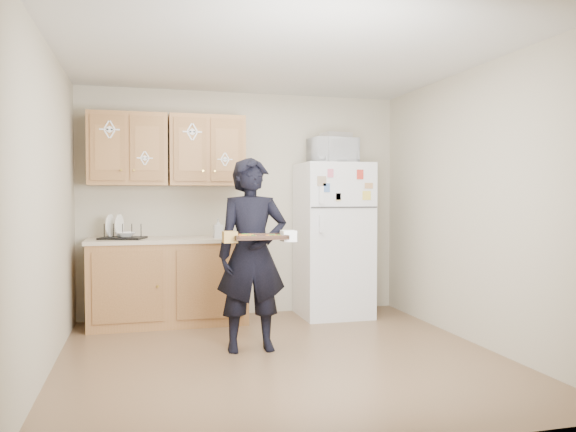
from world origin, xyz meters
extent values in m
plane|color=brown|center=(0.00, 0.00, 0.00)|extent=(3.60, 3.60, 0.00)
plane|color=silver|center=(0.00, 0.00, 2.50)|extent=(3.60, 3.60, 0.00)
cube|color=#B7AD94|center=(0.00, 1.80, 1.25)|extent=(3.60, 0.04, 2.50)
cube|color=#B7AD94|center=(0.00, -1.80, 1.25)|extent=(3.60, 0.04, 2.50)
cube|color=#B7AD94|center=(-1.80, 0.00, 1.25)|extent=(0.04, 3.60, 2.50)
cube|color=#B7AD94|center=(1.80, 0.00, 1.25)|extent=(0.04, 3.60, 2.50)
cube|color=white|center=(0.95, 1.43, 0.85)|extent=(0.75, 0.70, 1.70)
cube|color=olive|center=(-0.85, 1.48, 0.43)|extent=(1.60, 0.60, 0.86)
cube|color=beige|center=(-0.85, 1.48, 0.88)|extent=(1.64, 0.64, 0.04)
cube|color=olive|center=(-1.25, 1.61, 1.83)|extent=(0.80, 0.33, 0.75)
cube|color=olive|center=(-0.43, 1.61, 1.83)|extent=(0.80, 0.33, 0.75)
cube|color=gold|center=(1.47, 1.67, 0.16)|extent=(0.20, 0.07, 0.32)
imported|color=black|center=(-0.20, 0.27, 0.83)|extent=(0.61, 0.41, 1.67)
cube|color=black|center=(-0.19, -0.03, 1.00)|extent=(0.43, 0.32, 0.04)
cylinder|color=orange|center=(-0.29, -0.10, 1.02)|extent=(0.14, 0.14, 0.02)
cylinder|color=orange|center=(-0.09, -0.10, 1.02)|extent=(0.14, 0.14, 0.02)
cylinder|color=orange|center=(-0.29, 0.04, 1.02)|extent=(0.14, 0.14, 0.02)
imported|color=white|center=(0.92, 1.38, 1.84)|extent=(0.53, 0.39, 0.27)
cube|color=silver|center=(0.97, 1.41, 2.01)|extent=(0.33, 0.26, 0.06)
cube|color=black|center=(-1.31, 1.47, 0.98)|extent=(0.50, 0.43, 0.17)
imported|color=white|center=(-1.28, 1.47, 0.95)|extent=(0.24, 0.24, 0.05)
imported|color=white|center=(-0.35, 1.37, 1.00)|extent=(0.10, 0.10, 0.20)
camera|label=1|loc=(-1.12, -4.48, 1.33)|focal=35.00mm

